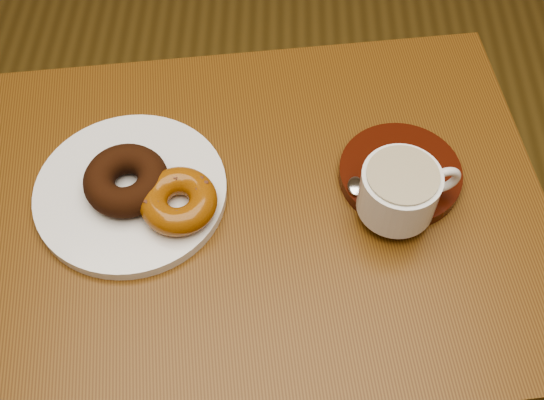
{
  "coord_description": "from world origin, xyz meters",
  "views": [
    {
      "loc": [
        -0.2,
        -0.2,
        1.47
      ],
      "look_at": [
        -0.21,
        0.28,
        0.74
      ],
      "focal_mm": 45.0,
      "sensor_mm": 36.0,
      "label": 1
    }
  ],
  "objects_px": {
    "cafe_table": "(258,251)",
    "saucer": "(400,174)",
    "donut_plate": "(131,192)",
    "coffee_cup": "(400,190)"
  },
  "relations": [
    {
      "from": "cafe_table",
      "to": "donut_plate",
      "type": "relative_size",
      "value": 3.3
    },
    {
      "from": "donut_plate",
      "to": "saucer",
      "type": "bearing_deg",
      "value": 5.32
    },
    {
      "from": "donut_plate",
      "to": "saucer",
      "type": "relative_size",
      "value": 1.55
    },
    {
      "from": "donut_plate",
      "to": "coffee_cup",
      "type": "bearing_deg",
      "value": -3.77
    },
    {
      "from": "cafe_table",
      "to": "saucer",
      "type": "xyz_separation_m",
      "value": [
        0.19,
        0.05,
        0.12
      ]
    },
    {
      "from": "cafe_table",
      "to": "saucer",
      "type": "distance_m",
      "value": 0.23
    },
    {
      "from": "donut_plate",
      "to": "coffee_cup",
      "type": "relative_size",
      "value": 1.95
    },
    {
      "from": "cafe_table",
      "to": "donut_plate",
      "type": "xyz_separation_m",
      "value": [
        -0.17,
        0.02,
        0.12
      ]
    },
    {
      "from": "donut_plate",
      "to": "coffee_cup",
      "type": "distance_m",
      "value": 0.35
    },
    {
      "from": "coffee_cup",
      "to": "cafe_table",
      "type": "bearing_deg",
      "value": 163.27
    }
  ]
}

